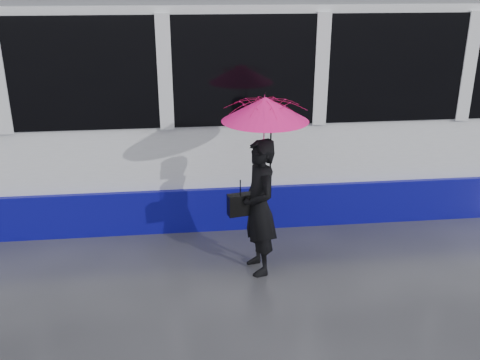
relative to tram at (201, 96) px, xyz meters
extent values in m
plane|color=#27282C|center=(0.08, -2.50, -1.64)|extent=(90.00, 90.00, 0.00)
cube|color=#3F3D38|center=(0.08, -0.72, -1.63)|extent=(34.00, 0.07, 0.02)
cube|color=#3F3D38|center=(0.08, 0.72, -1.63)|extent=(34.00, 0.07, 0.02)
cube|color=white|center=(0.00, 0.00, -0.11)|extent=(24.00, 2.40, 2.95)
cube|color=#0C0B83|center=(0.00, 0.00, -1.33)|extent=(24.00, 2.56, 0.62)
cube|color=black|center=(0.00, 0.00, 0.56)|extent=(23.00, 2.48, 1.40)
imported|color=black|center=(0.54, -2.37, -0.82)|extent=(0.50, 0.66, 1.64)
imported|color=#F21470|center=(0.59, -2.37, 0.09)|extent=(1.06, 1.07, 0.82)
cone|color=#F21470|center=(0.59, -2.37, 0.35)|extent=(1.14, 1.14, 0.27)
cylinder|color=black|center=(0.59, -2.37, 0.50)|extent=(0.01, 0.01, 0.06)
cylinder|color=black|center=(0.66, -2.35, -0.22)|extent=(0.02, 0.02, 0.72)
cube|color=black|center=(0.32, -2.35, -0.78)|extent=(0.31, 0.18, 0.25)
cylinder|color=black|center=(0.32, -2.35, -0.56)|extent=(0.01, 0.01, 0.18)
camera|label=1|loc=(-0.33, -7.99, 1.70)|focal=40.00mm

